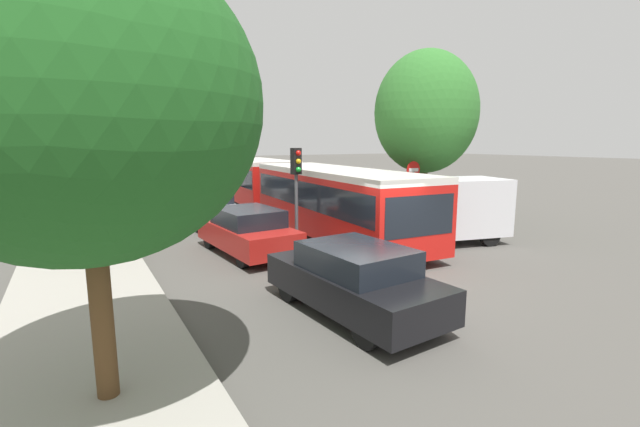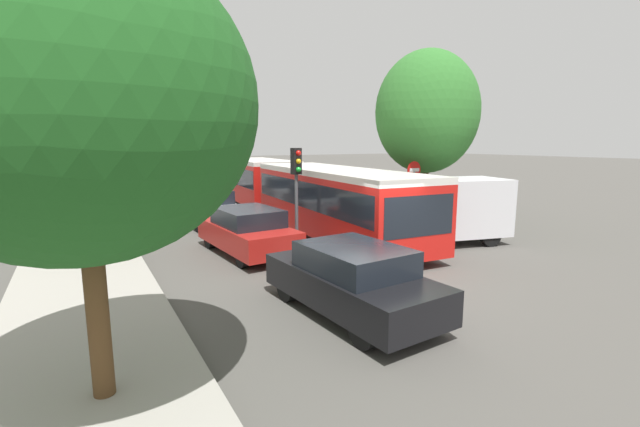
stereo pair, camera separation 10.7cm
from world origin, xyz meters
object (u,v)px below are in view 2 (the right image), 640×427
(queued_car_black, at_px, (352,279))
(queued_car_silver, at_px, (206,207))
(direction_sign_post, at_px, (418,165))
(tree_left_mid, at_px, (94,116))
(city_bus_rear, at_px, (144,168))
(traffic_light, at_px, (297,174))
(tree_left_far, at_px, (76,125))
(tree_left_near, at_px, (79,103))
(tree_right_near, at_px, (429,115))
(articulated_bus, at_px, (296,189))
(white_van, at_px, (442,209))
(no_entry_sign, at_px, (413,184))
(queued_car_white, at_px, (178,195))
(queued_car_red, at_px, (247,231))

(queued_car_black, bearing_deg, queued_car_silver, -3.90)
(direction_sign_post, bearing_deg, tree_left_mid, 0.72)
(city_bus_rear, relative_size, traffic_light, 3.44)
(direction_sign_post, bearing_deg, tree_left_far, -35.30)
(tree_left_near, xyz_separation_m, tree_right_near, (13.28, 7.80, 0.66))
(tree_left_far, bearing_deg, tree_right_near, -40.66)
(articulated_bus, distance_m, white_van, 6.95)
(tree_left_near, bearing_deg, traffic_light, 46.99)
(white_van, xyz_separation_m, traffic_light, (-4.60, 2.32, 1.26))
(no_entry_sign, relative_size, tree_left_far, 0.44)
(queued_car_black, bearing_deg, city_bus_rear, -4.01)
(queued_car_white, relative_size, white_van, 0.81)
(tree_left_far, bearing_deg, queued_car_silver, -55.34)
(tree_left_mid, bearing_deg, tree_left_near, -93.27)
(city_bus_rear, xyz_separation_m, tree_right_near, (8.47, -23.90, 3.29))
(queued_car_white, bearing_deg, articulated_bus, -153.30)
(queued_car_red, relative_size, no_entry_sign, 1.58)
(city_bus_rear, bearing_deg, tree_right_near, -157.36)
(no_entry_sign, height_order, tree_left_near, tree_left_near)
(queued_car_red, xyz_separation_m, tree_left_far, (-4.47, 12.43, 3.70))
(city_bus_rear, distance_m, no_entry_sign, 25.58)
(articulated_bus, height_order, no_entry_sign, no_entry_sign)
(queued_car_white, bearing_deg, no_entry_sign, -149.17)
(direction_sign_post, bearing_deg, traffic_light, 16.25)
(queued_car_red, distance_m, traffic_light, 2.61)
(queued_car_white, bearing_deg, white_van, -157.63)
(queued_car_silver, bearing_deg, city_bus_rear, -4.08)
(queued_car_black, relative_size, queued_car_red, 0.99)
(city_bus_rear, distance_m, traffic_light, 24.81)
(articulated_bus, xyz_separation_m, direction_sign_post, (5.06, -2.37, 1.06))
(queued_car_black, distance_m, traffic_light, 6.53)
(city_bus_rear, xyz_separation_m, queued_car_white, (-0.16, -14.00, -0.71))
(queued_car_white, xyz_separation_m, direction_sign_post, (8.96, -8.96, 1.83))
(queued_car_silver, distance_m, no_entry_sign, 9.00)
(white_van, height_order, tree_left_far, tree_left_far)
(city_bus_rear, relative_size, no_entry_sign, 4.15)
(queued_car_white, height_order, tree_right_near, tree_right_near)
(city_bus_rear, xyz_separation_m, tree_left_mid, (-4.29, -22.61, 2.97))
(queued_car_red, relative_size, tree_left_far, 0.69)
(direction_sign_post, bearing_deg, queued_car_black, 43.64)
(articulated_bus, relative_size, direction_sign_post, 4.94)
(tree_left_near, relative_size, tree_left_far, 0.95)
(traffic_light, relative_size, tree_left_far, 0.53)
(tree_left_near, height_order, tree_left_mid, tree_left_mid)
(articulated_bus, relative_size, white_van, 3.34)
(traffic_light, bearing_deg, tree_left_far, -157.79)
(queued_car_white, bearing_deg, tree_right_near, -142.78)
(city_bus_rear, distance_m, queued_car_red, 25.01)
(queued_car_silver, relative_size, tree_right_near, 0.61)
(queued_car_red, distance_m, queued_car_white, 11.00)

